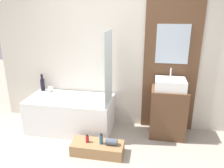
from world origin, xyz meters
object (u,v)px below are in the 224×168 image
vase_tall_dark (43,84)px  bathtub (71,114)px  wooden_step_bench (98,148)px  bottle_soap_primary (87,139)px  sink (170,84)px  bottle_soap_secondary (101,139)px  vase_round_light (50,89)px

vase_tall_dark → bathtub: bearing=-23.5°
wooden_step_bench → bottle_soap_primary: 0.20m
bottle_soap_primary → bathtub: bearing=128.1°
bathtub → sink: 1.70m
bottle_soap_secondary → sink: bearing=37.0°
sink → vase_tall_dark: sink is taller
wooden_step_bench → vase_tall_dark: vase_tall_dark is taller
bathtub → wooden_step_bench: 0.87m
vase_tall_dark → sink: bearing=-4.1°
vase_tall_dark → vase_round_light: size_ratio=3.15×
vase_round_light → bottle_soap_secondary: 1.46m
vase_tall_dark → bottle_soap_primary: 1.45m
bathtub → bottle_soap_primary: bathtub is taller
vase_tall_dark → bottle_soap_secondary: vase_tall_dark is taller
wooden_step_bench → sink: 1.44m
sink → bottle_soap_secondary: (-0.93, -0.70, -0.63)m
sink → vase_round_light: (-2.05, 0.15, -0.26)m
wooden_step_bench → bottle_soap_secondary: (0.05, -0.00, 0.15)m
sink → vase_tall_dark: size_ratio=1.50×
bathtub → bottle_soap_secondary: 0.89m
vase_round_light → bottle_soap_primary: 1.31m
sink → bottle_soap_primary: sink is taller
bottle_soap_primary → vase_tall_dark: bearing=141.4°
vase_round_light → bottle_soap_secondary: (1.12, -0.84, -0.38)m
bottle_soap_primary → bottle_soap_secondary: size_ratio=0.75×
wooden_step_bench → vase_tall_dark: (-1.22, 0.86, 0.60)m
bathtub → bottle_soap_primary: bearing=-51.9°
sink → wooden_step_bench: bearing=-144.6°
vase_tall_dark → wooden_step_bench: bearing=-35.1°
vase_tall_dark → vase_round_light: bearing=-4.3°
sink → vase_tall_dark: 2.21m
bathtub → bottle_soap_secondary: bathtub is taller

